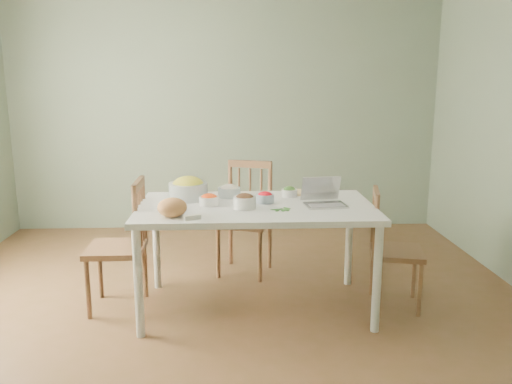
{
  "coord_description": "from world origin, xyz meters",
  "views": [
    {
      "loc": [
        0.07,
        -3.63,
        1.75
      ],
      "look_at": [
        0.25,
        0.17,
        0.93
      ],
      "focal_mm": 36.22,
      "sensor_mm": 36.0,
      "label": 1
    }
  ],
  "objects_px": {
    "chair_left": "(116,245)",
    "laptop": "(326,193)",
    "bread_boule": "(172,207)",
    "bowl_squash": "(188,188)",
    "chair_right": "(397,249)",
    "chair_far": "(244,219)",
    "dining_table": "(256,257)"
  },
  "relations": [
    {
      "from": "chair_left",
      "to": "laptop",
      "type": "height_order",
      "value": "laptop"
    },
    {
      "from": "bread_boule",
      "to": "bowl_squash",
      "type": "bearing_deg",
      "value": 82.93
    },
    {
      "from": "bowl_squash",
      "to": "chair_right",
      "type": "bearing_deg",
      "value": -7.93
    },
    {
      "from": "chair_far",
      "to": "laptop",
      "type": "xyz_separation_m",
      "value": [
        0.59,
        -0.82,
        0.42
      ]
    },
    {
      "from": "dining_table",
      "to": "bowl_squash",
      "type": "bearing_deg",
      "value": 157.45
    },
    {
      "from": "dining_table",
      "to": "laptop",
      "type": "relative_size",
      "value": 5.88
    },
    {
      "from": "chair_right",
      "to": "bowl_squash",
      "type": "height_order",
      "value": "bowl_squash"
    },
    {
      "from": "chair_far",
      "to": "bowl_squash",
      "type": "height_order",
      "value": "chair_far"
    },
    {
      "from": "bowl_squash",
      "to": "laptop",
      "type": "distance_m",
      "value": 1.08
    },
    {
      "from": "chair_right",
      "to": "dining_table",
      "type": "bearing_deg",
      "value": 102.13
    },
    {
      "from": "laptop",
      "to": "chair_left",
      "type": "bearing_deg",
      "value": 169.63
    },
    {
      "from": "dining_table",
      "to": "chair_right",
      "type": "bearing_deg",
      "value": -0.41
    },
    {
      "from": "chair_left",
      "to": "laptop",
      "type": "distance_m",
      "value": 1.66
    },
    {
      "from": "chair_far",
      "to": "bowl_squash",
      "type": "bearing_deg",
      "value": -112.34
    },
    {
      "from": "chair_right",
      "to": "chair_left",
      "type": "bearing_deg",
      "value": 100.89
    },
    {
      "from": "chair_far",
      "to": "bread_boule",
      "type": "xyz_separation_m",
      "value": [
        -0.52,
        -1.08,
        0.39
      ]
    },
    {
      "from": "bread_boule",
      "to": "chair_far",
      "type": "bearing_deg",
      "value": 64.16
    },
    {
      "from": "chair_left",
      "to": "bread_boule",
      "type": "height_order",
      "value": "chair_left"
    },
    {
      "from": "chair_right",
      "to": "bowl_squash",
      "type": "bearing_deg",
      "value": 94.62
    },
    {
      "from": "chair_left",
      "to": "bowl_squash",
      "type": "bearing_deg",
      "value": 105.74
    },
    {
      "from": "laptop",
      "to": "chair_right",
      "type": "bearing_deg",
      "value": -1.24
    },
    {
      "from": "bowl_squash",
      "to": "laptop",
      "type": "height_order",
      "value": "laptop"
    },
    {
      "from": "chair_far",
      "to": "bowl_squash",
      "type": "relative_size",
      "value": 3.36
    },
    {
      "from": "bowl_squash",
      "to": "chair_far",
      "type": "bearing_deg",
      "value": 49.9
    },
    {
      "from": "chair_far",
      "to": "chair_left",
      "type": "relative_size",
      "value": 1.01
    },
    {
      "from": "chair_far",
      "to": "chair_right",
      "type": "xyz_separation_m",
      "value": [
        1.17,
        -0.77,
        -0.05
      ]
    },
    {
      "from": "bread_boule",
      "to": "laptop",
      "type": "bearing_deg",
      "value": 13.15
    },
    {
      "from": "chair_far",
      "to": "chair_left",
      "type": "distance_m",
      "value": 1.23
    },
    {
      "from": "chair_far",
      "to": "bowl_squash",
      "type": "distance_m",
      "value": 0.82
    },
    {
      "from": "dining_table",
      "to": "laptop",
      "type": "bearing_deg",
      "value": -6.5
    },
    {
      "from": "chair_far",
      "to": "chair_right",
      "type": "bearing_deg",
      "value": -15.52
    },
    {
      "from": "bowl_squash",
      "to": "dining_table",
      "type": "bearing_deg",
      "value": -22.55
    }
  ]
}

